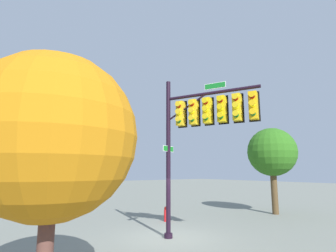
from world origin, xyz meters
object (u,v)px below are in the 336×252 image
Objects in this scene: signal_pole_assembly at (205,119)px; utility_pole at (79,149)px; fire_hydrant at (166,214)px; tree_mid at (53,137)px; tree_near at (272,152)px.

utility_pole is at bearing -167.55° from signal_pole_assembly.
signal_pole_assembly is 9.72m from utility_pole.
utility_pole is at bearing -142.76° from fire_hydrant.
signal_pole_assembly is 1.30× the size of tree_mid.
fire_hydrant is 11.04m from tree_mid.
fire_hydrant is (-4.74, 1.50, -4.59)m from signal_pole_assembly.
utility_pole is at bearing -122.80° from tree_near.
tree_near is at bearing 72.48° from fire_hydrant.
utility_pole is 12.42m from tree_mid.
tree_near reaches higher than fire_hydrant.
signal_pole_assembly is 7.05m from tree_mid.
tree_near is (2.31, 7.32, 3.67)m from fire_hydrant.
signal_pole_assembly is 9.20m from tree_near.
signal_pole_assembly reaches higher than fire_hydrant.
tree_near is 16.06m from tree_mid.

